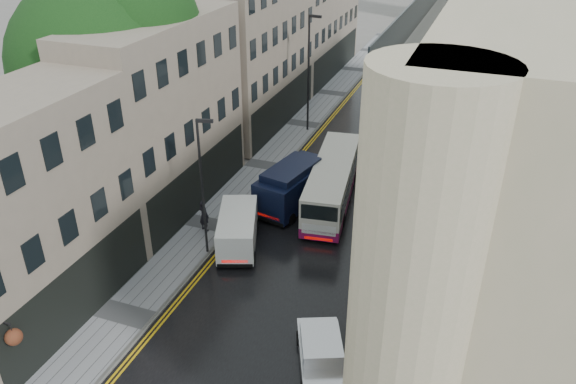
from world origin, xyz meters
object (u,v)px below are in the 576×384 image
Objects in this scene: navy_van at (261,193)px; lamp_post_far at (308,75)px; silver_hatchback at (304,380)px; tree_near at (104,93)px; white_lorry at (394,138)px; pedestrian at (204,216)px; tree_far at (214,50)px; lamp_post_near at (202,190)px; white_van at (218,247)px; cream_bus at (308,203)px.

lamp_post_far is at bearing 108.54° from navy_van.
tree_near is at bearing 123.19° from silver_hatchback.
white_lorry is 1.38× the size of navy_van.
pedestrian reaches higher than silver_hatchback.
lamp_post_near is (7.49, -16.33, -2.37)m from tree_far.
white_lorry is 21.34m from silver_hatchback.
tree_near is 9.01m from lamp_post_near.
lamp_post_near is (-1.15, -4.70, 2.40)m from navy_van.
lamp_post_near is at bearing 141.46° from pedestrian.
white_van is at bearing -24.13° from tree_near.
white_lorry is 8.86m from lamp_post_far.
tree_near reaches higher than white_lorry.
white_van is 0.50× the size of lamp_post_far.
tree_near is at bearing 179.15° from cream_bus.
silver_hatchback is 0.44× the size of lamp_post_far.
tree_near is 3.11× the size of white_van.
cream_bus is 9.87m from white_lorry.
tree_far is at bearing -160.08° from lamp_post_far.
lamp_post_near is (7.79, -3.33, -3.09)m from tree_near.
tree_near is at bearing 135.36° from white_van.
tree_near is 19.87m from silver_hatchback.
tree_far reaches higher than lamp_post_near.
silver_hatchback is (15.39, -23.49, -5.48)m from tree_far.
tree_far is 7.43m from lamp_post_far.
white_van is at bearing -121.45° from white_lorry.
cream_bus is at bearing -117.19° from white_lorry.
white_van is 2.37× the size of pedestrian.
cream_bus is 2.18× the size of white_van.
tree_far is 3.18× the size of silver_hatchback.
lamp_post_near is (-1.00, 0.61, 2.83)m from white_van.
tree_near is 10.58m from navy_van.
cream_bus is 2.87m from navy_van.
navy_van is at bearing -131.23° from white_lorry.
cream_bus is 1.73× the size of navy_van.
cream_bus is at bearing 6.97° from tree_near.
pedestrian is (-2.26, -2.85, -0.39)m from navy_van.
tree_near reaches higher than tree_far.
tree_near is 1.56× the size of lamp_post_far.
tree_near is 1.86× the size of lamp_post_near.
navy_van is at bearing 96.62° from silver_hatchback.
tree_far reaches higher than lamp_post_far.
pedestrian is at bearing -158.13° from cream_bus.
silver_hatchback is 0.88× the size of white_van.
tree_far is 18.12m from lamp_post_near.
tree_far is 2.79× the size of white_van.
white_van is at bearing -79.21° from lamp_post_far.
white_van reaches higher than pedestrian.
tree_near is 3.55× the size of silver_hatchback.
cream_bus is at bearing 13.13° from navy_van.
lamp_post_near reaches higher than white_van.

